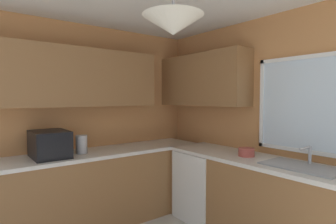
{
  "coord_description": "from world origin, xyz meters",
  "views": [
    {
      "loc": [
        1.53,
        -1.22,
        1.56
      ],
      "look_at": [
        -0.73,
        0.52,
        1.41
      ],
      "focal_mm": 29.03,
      "sensor_mm": 36.0,
      "label": 1
    }
  ],
  "objects_px": {
    "dishwasher": "(205,185)",
    "microwave": "(50,144)",
    "kettle": "(82,144)",
    "bowl": "(246,152)",
    "sink_assembly": "(302,166)"
  },
  "relations": [
    {
      "from": "dishwasher",
      "to": "microwave",
      "type": "xyz_separation_m",
      "value": [
        -0.66,
        -1.72,
        0.62
      ]
    },
    {
      "from": "kettle",
      "to": "bowl",
      "type": "bearing_deg",
      "value": 48.24
    },
    {
      "from": "kettle",
      "to": "sink_assembly",
      "type": "xyz_separation_m",
      "value": [
        1.87,
        1.41,
        -0.1
      ]
    },
    {
      "from": "sink_assembly",
      "to": "kettle",
      "type": "bearing_deg",
      "value": -142.96
    },
    {
      "from": "sink_assembly",
      "to": "dishwasher",
      "type": "bearing_deg",
      "value": -178.34
    },
    {
      "from": "sink_assembly",
      "to": "bowl",
      "type": "distance_m",
      "value": 0.62
    },
    {
      "from": "kettle",
      "to": "sink_assembly",
      "type": "bearing_deg",
      "value": 37.04
    },
    {
      "from": "microwave",
      "to": "sink_assembly",
      "type": "xyz_separation_m",
      "value": [
        1.89,
        1.76,
        -0.14
      ]
    },
    {
      "from": "kettle",
      "to": "bowl",
      "type": "relative_size",
      "value": 1.22
    },
    {
      "from": "microwave",
      "to": "sink_assembly",
      "type": "height_order",
      "value": "microwave"
    },
    {
      "from": "microwave",
      "to": "bowl",
      "type": "height_order",
      "value": "microwave"
    },
    {
      "from": "sink_assembly",
      "to": "bowl",
      "type": "bearing_deg",
      "value": -179.46
    },
    {
      "from": "microwave",
      "to": "kettle",
      "type": "xyz_separation_m",
      "value": [
        0.02,
        0.35,
        -0.04
      ]
    },
    {
      "from": "dishwasher",
      "to": "kettle",
      "type": "distance_m",
      "value": 1.63
    },
    {
      "from": "dishwasher",
      "to": "sink_assembly",
      "type": "height_order",
      "value": "sink_assembly"
    }
  ]
}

